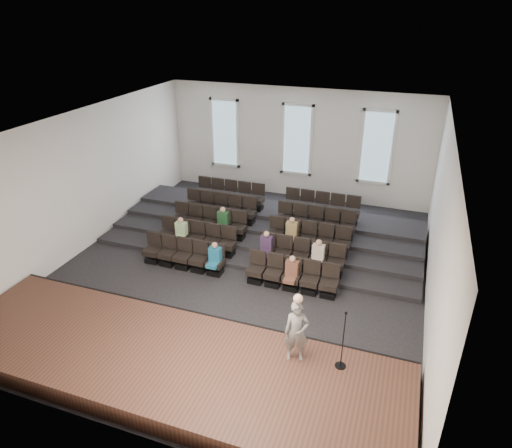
# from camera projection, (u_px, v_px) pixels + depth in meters

# --- Properties ---
(ground) EXTENTS (14.00, 14.00, 0.00)m
(ground) POSITION_uv_depth(u_px,v_px,m) (242.00, 269.00, 15.72)
(ground) COLOR black
(ground) RESTS_ON ground
(ceiling) EXTENTS (12.00, 14.00, 0.02)m
(ceiling) POSITION_uv_depth(u_px,v_px,m) (239.00, 124.00, 13.51)
(ceiling) COLOR white
(ceiling) RESTS_ON ground
(wall_back) EXTENTS (12.00, 0.04, 5.00)m
(wall_back) POSITION_uv_depth(u_px,v_px,m) (297.00, 144.00, 20.55)
(wall_back) COLOR silver
(wall_back) RESTS_ON ground
(wall_front) EXTENTS (12.00, 0.04, 5.00)m
(wall_front) POSITION_uv_depth(u_px,v_px,m) (107.00, 340.00, 8.68)
(wall_front) COLOR silver
(wall_front) RESTS_ON ground
(wall_left) EXTENTS (0.04, 14.00, 5.00)m
(wall_left) POSITION_uv_depth(u_px,v_px,m) (85.00, 180.00, 16.42)
(wall_left) COLOR silver
(wall_left) RESTS_ON ground
(wall_right) EXTENTS (0.04, 14.00, 5.00)m
(wall_right) POSITION_uv_depth(u_px,v_px,m) (440.00, 231.00, 12.81)
(wall_right) COLOR silver
(wall_right) RESTS_ON ground
(stage) EXTENTS (11.80, 3.60, 0.50)m
(stage) POSITION_uv_depth(u_px,v_px,m) (168.00, 363.00, 11.29)
(stage) COLOR #4A2C20
(stage) RESTS_ON ground
(stage_lip) EXTENTS (11.80, 0.06, 0.52)m
(stage_lip) POSITION_uv_depth(u_px,v_px,m) (199.00, 320.00, 12.79)
(stage_lip) COLOR black
(stage_lip) RESTS_ON ground
(risers) EXTENTS (11.80, 4.80, 0.60)m
(risers) POSITION_uv_depth(u_px,v_px,m) (270.00, 225.00, 18.31)
(risers) COLOR black
(risers) RESTS_ON ground
(seating_rows) EXTENTS (6.80, 4.70, 1.67)m
(seating_rows) POSITION_uv_depth(u_px,v_px,m) (257.00, 232.00, 16.72)
(seating_rows) COLOR black
(seating_rows) RESTS_ON ground
(windows) EXTENTS (8.44, 0.10, 3.24)m
(windows) POSITION_uv_depth(u_px,v_px,m) (297.00, 140.00, 20.41)
(windows) COLOR white
(windows) RESTS_ON wall_back
(audience) EXTENTS (5.45, 2.64, 1.10)m
(audience) POSITION_uv_depth(u_px,v_px,m) (254.00, 243.00, 15.65)
(audience) COLOR #1C6A8C
(audience) RESTS_ON seating_rows
(speaker) EXTENTS (0.67, 0.54, 1.60)m
(speaker) POSITION_uv_depth(u_px,v_px,m) (296.00, 332.00, 10.74)
(speaker) COLOR slate
(speaker) RESTS_ON stage
(mic_stand) EXTENTS (0.27, 0.27, 1.59)m
(mic_stand) POSITION_uv_depth(u_px,v_px,m) (342.00, 351.00, 10.63)
(mic_stand) COLOR black
(mic_stand) RESTS_ON stage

